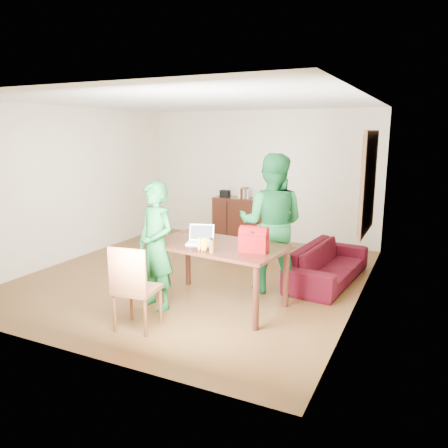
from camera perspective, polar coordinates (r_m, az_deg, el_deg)
The scene contains 10 objects.
room at distance 6.89m, azimuth -3.06°, elevation 3.95°, with size 5.20×5.70×2.90m.
table at distance 5.73m, azimuth -0.87°, elevation -3.71°, with size 1.87×1.20×0.83m.
chair at distance 5.28m, azimuth -11.28°, elevation -10.22°, with size 0.51×0.50×1.02m.
person_near at distance 5.68m, azimuth -8.85°, elevation -2.81°, with size 0.61×0.40×1.67m, color #135722.
person_far at distance 6.23m, azimuth 6.22°, elevation 0.06°, with size 0.96×0.75×1.98m, color #135626.
laptop at distance 5.72m, azimuth -3.22°, elevation -2.17°, with size 0.38×0.32×0.23m.
bananas at distance 5.38m, azimuth -2.84°, elevation -3.21°, with size 0.18×0.11×0.07m, color gold, non-canonical shape.
bottle at distance 5.28m, azimuth -1.61°, elevation -2.82°, with size 0.06×0.06×0.19m, color #573914.
red_bag at distance 5.34m, azimuth 3.92°, elevation -2.31°, with size 0.34×0.20×0.25m, color maroon.
sofa at distance 6.92m, azimuth 13.43°, elevation -5.07°, with size 1.91×0.75×0.56m, color #38070D.
Camera 1 is at (3.28, -5.85, 2.27)m, focal length 35.00 mm.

